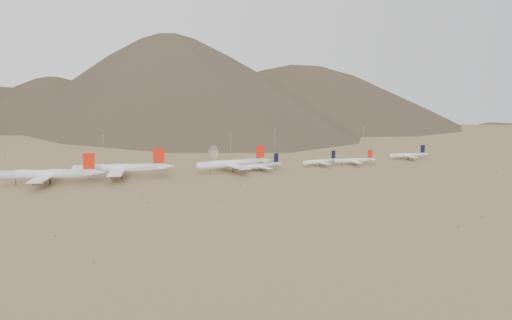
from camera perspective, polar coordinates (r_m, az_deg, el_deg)
name	(u,v)px	position (r m, az deg, el deg)	size (l,w,h in m)	color
ground	(224,179)	(391.02, -3.67, -2.18)	(3000.00, 3000.00, 0.00)	#977D4E
mountain_ridge	(100,56)	(1272.65, -17.36, 11.33)	(4400.00, 1000.00, 300.00)	brown
widebody_west	(48,174)	(396.43, -22.66, -1.50)	(75.39, 59.53, 22.90)	white
widebody_centre	(120,168)	(405.81, -15.27, -0.91)	(78.25, 61.52, 23.61)	white
widebody_east	(232,163)	(423.15, -2.71, -0.39)	(71.25, 55.18, 21.19)	white
narrowbody_a	(262,166)	(427.88, 0.67, -0.65)	(42.64, 31.28, 14.25)	white
narrowbody_b	(321,161)	(458.85, 7.40, -0.16)	(40.72, 29.54, 13.47)	white
narrowbody_c	(355,160)	(470.77, 11.23, -0.03)	(41.24, 30.20, 13.75)	white
narrowbody_d	(409,155)	(520.31, 17.05, 0.55)	(42.95, 31.25, 14.24)	white
control_tower	(213,153)	(512.19, -4.89, 0.84)	(8.00, 8.00, 12.00)	tan
mast_far_west	(4,154)	(485.31, -26.84, 0.65)	(2.00, 0.60, 25.70)	gray
mast_west	(103,147)	(504.32, -17.03, 1.42)	(2.00, 0.60, 25.70)	gray
mast_centre	(230,145)	(498.03, -2.95, 1.68)	(2.00, 0.60, 25.70)	gray
mast_east	(275,139)	(556.97, 2.16, 2.36)	(2.00, 0.60, 25.70)	gray
mast_far_east	(364,137)	(593.75, 12.19, 2.54)	(2.00, 0.60, 25.70)	gray
desert_scrub	(256,201)	(311.29, -0.01, -4.77)	(423.19, 180.23, 0.87)	brown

